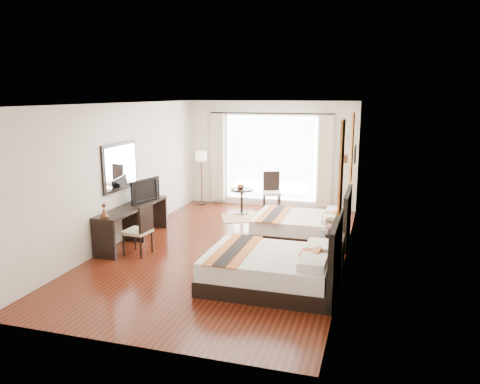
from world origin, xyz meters
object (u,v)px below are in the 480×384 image
(table_lamp, at_px, (332,225))
(window_chair, at_px, (272,199))
(bed_far, at_px, (304,226))
(television, at_px, (142,190))
(fruit_bowl, at_px, (240,188))
(desk_chair, at_px, (139,239))
(bed_near, at_px, (275,268))
(console_desk, at_px, (133,224))
(side_table, at_px, (242,201))
(vase, at_px, (329,237))
(floor_lamp, at_px, (201,160))
(nightstand, at_px, (330,251))

(table_lamp, relative_size, window_chair, 0.35)
(bed_far, distance_m, television, 3.46)
(bed_far, height_order, fruit_bowl, bed_far)
(desk_chair, distance_m, window_chair, 4.39)
(bed_near, distance_m, bed_far, 2.56)
(console_desk, relative_size, side_table, 3.43)
(bed_near, bearing_deg, vase, 54.40)
(vase, height_order, window_chair, window_chair)
(console_desk, height_order, floor_lamp, floor_lamp)
(floor_lamp, relative_size, window_chair, 1.47)
(floor_lamp, relative_size, side_table, 2.29)
(television, bearing_deg, nightstand, -86.79)
(console_desk, distance_m, window_chair, 4.02)
(nightstand, xyz_separation_m, table_lamp, (-0.00, 0.07, 0.46))
(bed_far, xyz_separation_m, vase, (0.66, -1.55, 0.29))
(bed_far, height_order, vase, bed_far)
(bed_far, distance_m, side_table, 2.48)
(floor_lamp, height_order, fruit_bowl, floor_lamp)
(table_lamp, xyz_separation_m, console_desk, (-4.01, 0.20, -0.36))
(television, xyz_separation_m, fruit_bowl, (1.43, 2.40, -0.33))
(bed_near, distance_m, console_desk, 3.56)
(bed_near, xyz_separation_m, television, (-3.25, 1.82, 0.70))
(console_desk, relative_size, floor_lamp, 1.50)
(desk_chair, xyz_separation_m, fruit_bowl, (0.96, 3.49, 0.37))
(bed_far, distance_m, console_desk, 3.52)
(floor_lamp, height_order, window_chair, floor_lamp)
(bed_near, height_order, vase, bed_near)
(bed_far, xyz_separation_m, television, (-3.31, -0.74, 0.72))
(vase, relative_size, console_desk, 0.07)
(bed_near, bearing_deg, table_lamp, 58.35)
(television, height_order, side_table, television)
(bed_near, relative_size, fruit_bowl, 10.20)
(vase, xyz_separation_m, fruit_bowl, (-2.53, 3.22, 0.09))
(bed_far, relative_size, floor_lamp, 1.32)
(vase, bearing_deg, floor_lamp, 134.57)
(bed_far, xyz_separation_m, side_table, (-1.84, 1.67, 0.04))
(desk_chair, distance_m, side_table, 3.63)
(bed_far, relative_size, desk_chair, 2.00)
(bed_far, distance_m, nightstand, 1.58)
(window_chair, bearing_deg, floor_lamp, -109.53)
(fruit_bowl, height_order, window_chair, window_chair)
(nightstand, xyz_separation_m, fruit_bowl, (-2.56, 3.09, 0.39))
(floor_lamp, bearing_deg, bed_near, -57.51)
(floor_lamp, bearing_deg, vase, -45.43)
(bed_near, distance_m, vase, 1.26)
(bed_near, relative_size, desk_chair, 2.12)
(bed_far, relative_size, fruit_bowl, 9.60)
(bed_far, height_order, desk_chair, bed_far)
(bed_near, relative_size, nightstand, 3.56)
(vase, xyz_separation_m, side_table, (-2.50, 3.22, -0.25))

